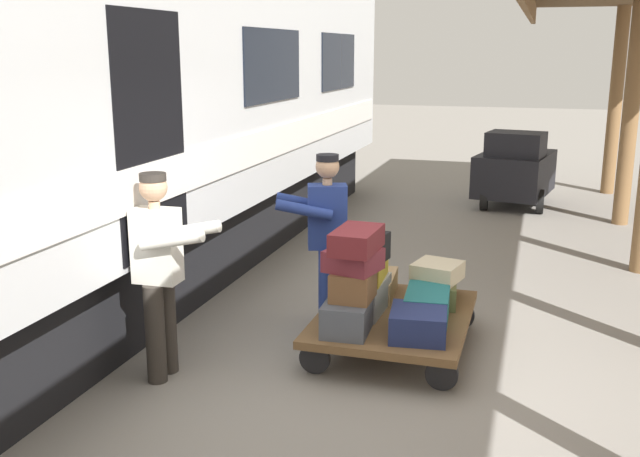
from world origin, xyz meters
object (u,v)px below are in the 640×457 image
at_px(suitcase_tan_vintage, 373,284).
at_px(suitcase_black_hardshell, 360,247).
at_px(suitcase_slate_roller, 349,314).
at_px(suitcase_cream_canvas, 437,271).
at_px(suitcase_olive_duffel, 435,290).
at_px(suitcase_brown_leather, 353,285).
at_px(baggage_tug, 515,170).
at_px(suitcase_burgundy_valise, 353,260).
at_px(porter_in_overalls, 325,237).
at_px(suitcase_teal_softside, 427,304).
at_px(suitcase_navy_fabric, 418,324).
at_px(suitcase_yellow_case, 363,270).
at_px(porter_by_door, 160,269).
at_px(suitcase_maroon_trunk, 357,240).
at_px(suitcase_gray_aluminum, 362,295).
at_px(luggage_cart, 394,319).

bearing_deg(suitcase_tan_vintage, suitcase_black_hardshell, 86.60).
xyz_separation_m(suitcase_slate_roller, suitcase_cream_canvas, (-0.61, -0.94, 0.15)).
relative_size(suitcase_olive_duffel, suitcase_slate_roller, 1.05).
height_order(suitcase_brown_leather, baggage_tug, baggage_tug).
relative_size(suitcase_burgundy_valise, suitcase_cream_canvas, 1.00).
distance_m(suitcase_olive_duffel, porter_in_overalls, 1.15).
distance_m(suitcase_teal_softside, porter_in_overalls, 1.16).
xyz_separation_m(suitcase_slate_roller, suitcase_navy_fabric, (-0.59, 0.00, -0.01)).
relative_size(suitcase_slate_roller, suitcase_yellow_case, 1.15).
xyz_separation_m(suitcase_cream_canvas, porter_in_overalls, (1.04, 0.19, 0.30)).
bearing_deg(suitcase_teal_softside, suitcase_navy_fabric, 90.00).
bearing_deg(porter_by_door, suitcase_teal_softside, -150.94).
bearing_deg(suitcase_tan_vintage, suitcase_maroon_trunk, 93.63).
bearing_deg(porter_in_overalls, suitcase_gray_aluminum, 146.97).
xyz_separation_m(luggage_cart, porter_in_overalls, (0.73, -0.28, 0.64)).
relative_size(luggage_cart, suitcase_slate_roller, 2.85).
height_order(suitcase_navy_fabric, suitcase_yellow_case, suitcase_yellow_case).
xyz_separation_m(suitcase_maroon_trunk, porter_in_overalls, (0.49, -0.73, -0.19)).
xyz_separation_m(luggage_cart, porter_by_door, (1.69, 1.11, 0.64)).
relative_size(luggage_cart, porter_by_door, 1.01).
distance_m(suitcase_navy_fabric, suitcase_yellow_case, 0.82).
height_order(suitcase_olive_duffel, suitcase_gray_aluminum, suitcase_gray_aluminum).
height_order(suitcase_gray_aluminum, suitcase_cream_canvas, suitcase_cream_canvas).
relative_size(suitcase_slate_roller, suitcase_teal_softside, 1.00).
xyz_separation_m(luggage_cart, suitcase_teal_softside, (-0.30, -0.00, 0.17)).
relative_size(suitcase_tan_vintage, porter_in_overalls, 0.37).
bearing_deg(suitcase_tan_vintage, luggage_cart, 122.00).
height_order(porter_in_overalls, porter_by_door, same).
height_order(suitcase_tan_vintage, suitcase_maroon_trunk, suitcase_maroon_trunk).
distance_m(suitcase_slate_roller, suitcase_tan_vintage, 0.95).
height_order(suitcase_brown_leather, suitcase_burgundy_valise, suitcase_burgundy_valise).
bearing_deg(luggage_cart, porter_by_door, 33.14).
bearing_deg(suitcase_brown_leather, suitcase_burgundy_valise, -75.24).
relative_size(suitcase_navy_fabric, suitcase_tan_vintage, 0.76).
relative_size(suitcase_olive_duffel, suitcase_navy_fabric, 1.31).
relative_size(luggage_cart, baggage_tug, 0.92).
bearing_deg(suitcase_brown_leather, suitcase_tan_vintage, -88.05).
bearing_deg(suitcase_slate_roller, suitcase_brown_leather, -155.84).
height_order(suitcase_tan_vintage, suitcase_gray_aluminum, suitcase_gray_aluminum).
distance_m(suitcase_tan_vintage, baggage_tug, 6.37).
relative_size(suitcase_navy_fabric, suitcase_maroon_trunk, 0.87).
distance_m(suitcase_navy_fabric, suitcase_cream_canvas, 0.96).
bearing_deg(luggage_cart, suitcase_tan_vintage, -58.00).
relative_size(suitcase_gray_aluminum, suitcase_burgundy_valise, 1.48).
xyz_separation_m(suitcase_tan_vintage, porter_in_overalls, (0.43, 0.19, 0.49)).
bearing_deg(suitcase_gray_aluminum, suitcase_black_hardshell, -47.86).
relative_size(luggage_cart, suitcase_brown_leather, 4.67).
distance_m(luggage_cart, suitcase_navy_fabric, 0.58).
bearing_deg(suitcase_slate_roller, suitcase_teal_softside, -141.34).
bearing_deg(suitcase_black_hardshell, suitcase_brown_leather, 96.79).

